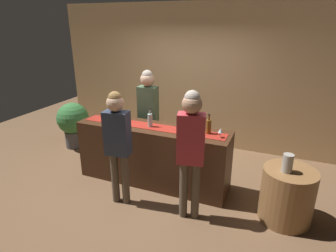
{
  "coord_description": "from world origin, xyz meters",
  "views": [
    {
      "loc": [
        1.83,
        -3.73,
        2.51
      ],
      "look_at": [
        0.27,
        0.0,
        1.02
      ],
      "focal_mm": 30.31,
      "sensor_mm": 36.0,
      "label": 1
    }
  ],
  "objects_px": {
    "bartender": "(148,107)",
    "round_side_table": "(287,195)",
    "wine_bottle_clear": "(150,120)",
    "wine_glass_mid_counter": "(221,131)",
    "customer_sipping": "(191,142)",
    "wine_bottle_amber": "(209,127)",
    "potted_plant_tall": "(73,122)",
    "wine_glass_near_customer": "(105,115)",
    "customer_browsing": "(117,137)",
    "vase_on_side_table": "(288,163)"
  },
  "relations": [
    {
      "from": "wine_bottle_clear",
      "to": "vase_on_side_table",
      "type": "xyz_separation_m",
      "value": [
        2.02,
        -0.24,
        -0.23
      ]
    },
    {
      "from": "wine_bottle_clear",
      "to": "wine_glass_mid_counter",
      "type": "relative_size",
      "value": 2.1
    },
    {
      "from": "wine_glass_mid_counter",
      "to": "customer_browsing",
      "type": "relative_size",
      "value": 0.09
    },
    {
      "from": "customer_sipping",
      "to": "customer_browsing",
      "type": "distance_m",
      "value": 1.04
    },
    {
      "from": "wine_glass_mid_counter",
      "to": "potted_plant_tall",
      "type": "height_order",
      "value": "wine_glass_mid_counter"
    },
    {
      "from": "wine_glass_near_customer",
      "to": "bartender",
      "type": "height_order",
      "value": "bartender"
    },
    {
      "from": "wine_glass_near_customer",
      "to": "bartender",
      "type": "bearing_deg",
      "value": 54.86
    },
    {
      "from": "wine_glass_mid_counter",
      "to": "wine_glass_near_customer",
      "type": "bearing_deg",
      "value": -178.94
    },
    {
      "from": "wine_bottle_clear",
      "to": "customer_browsing",
      "type": "relative_size",
      "value": 0.18
    },
    {
      "from": "customer_browsing",
      "to": "potted_plant_tall",
      "type": "distance_m",
      "value": 2.43
    },
    {
      "from": "round_side_table",
      "to": "wine_bottle_amber",
      "type": "bearing_deg",
      "value": 168.33
    },
    {
      "from": "wine_glass_mid_counter",
      "to": "customer_sipping",
      "type": "relative_size",
      "value": 0.08
    },
    {
      "from": "wine_bottle_amber",
      "to": "customer_browsing",
      "type": "relative_size",
      "value": 0.18
    },
    {
      "from": "wine_glass_near_customer",
      "to": "wine_bottle_clear",
      "type": "bearing_deg",
      "value": 3.97
    },
    {
      "from": "wine_bottle_amber",
      "to": "customer_browsing",
      "type": "xyz_separation_m",
      "value": [
        -1.08,
        -0.75,
        -0.06
      ]
    },
    {
      "from": "wine_bottle_amber",
      "to": "customer_browsing",
      "type": "distance_m",
      "value": 1.31
    },
    {
      "from": "bartender",
      "to": "customer_sipping",
      "type": "height_order",
      "value": "customer_sipping"
    },
    {
      "from": "round_side_table",
      "to": "potted_plant_tall",
      "type": "xyz_separation_m",
      "value": [
        -4.2,
        0.84,
        0.18
      ]
    },
    {
      "from": "vase_on_side_table",
      "to": "potted_plant_tall",
      "type": "xyz_separation_m",
      "value": [
        -4.14,
        0.9,
        -0.31
      ]
    },
    {
      "from": "wine_bottle_amber",
      "to": "bartender",
      "type": "relative_size",
      "value": 0.17
    },
    {
      "from": "bartender",
      "to": "round_side_table",
      "type": "distance_m",
      "value": 2.63
    },
    {
      "from": "wine_glass_near_customer",
      "to": "vase_on_side_table",
      "type": "distance_m",
      "value": 2.82
    },
    {
      "from": "round_side_table",
      "to": "customer_browsing",
      "type": "bearing_deg",
      "value": -167.19
    },
    {
      "from": "wine_bottle_clear",
      "to": "vase_on_side_table",
      "type": "distance_m",
      "value": 2.04
    },
    {
      "from": "wine_bottle_clear",
      "to": "wine_bottle_amber",
      "type": "bearing_deg",
      "value": 4.0
    },
    {
      "from": "wine_bottle_clear",
      "to": "round_side_table",
      "type": "distance_m",
      "value": 2.2
    },
    {
      "from": "wine_glass_mid_counter",
      "to": "potted_plant_tall",
      "type": "relative_size",
      "value": 0.15
    },
    {
      "from": "customer_browsing",
      "to": "vase_on_side_table",
      "type": "relative_size",
      "value": 6.97
    },
    {
      "from": "wine_bottle_clear",
      "to": "vase_on_side_table",
      "type": "bearing_deg",
      "value": -6.69
    },
    {
      "from": "vase_on_side_table",
      "to": "round_side_table",
      "type": "bearing_deg",
      "value": 47.04
    },
    {
      "from": "customer_browsing",
      "to": "potted_plant_tall",
      "type": "relative_size",
      "value": 1.75
    },
    {
      "from": "round_side_table",
      "to": "wine_glass_mid_counter",
      "type": "bearing_deg",
      "value": 170.83
    },
    {
      "from": "wine_glass_near_customer",
      "to": "wine_glass_mid_counter",
      "type": "bearing_deg",
      "value": 1.06
    },
    {
      "from": "wine_bottle_clear",
      "to": "wine_glass_near_customer",
      "type": "distance_m",
      "value": 0.79
    },
    {
      "from": "bartender",
      "to": "customer_browsing",
      "type": "distance_m",
      "value": 1.29
    },
    {
      "from": "customer_sipping",
      "to": "customer_browsing",
      "type": "xyz_separation_m",
      "value": [
        -1.03,
        -0.07,
        -0.07
      ]
    },
    {
      "from": "vase_on_side_table",
      "to": "potted_plant_tall",
      "type": "distance_m",
      "value": 4.25
    },
    {
      "from": "wine_bottle_clear",
      "to": "potted_plant_tall",
      "type": "distance_m",
      "value": 2.29
    },
    {
      "from": "wine_bottle_clear",
      "to": "customer_sipping",
      "type": "height_order",
      "value": "customer_sipping"
    },
    {
      "from": "bartender",
      "to": "customer_sipping",
      "type": "distance_m",
      "value": 1.71
    },
    {
      "from": "bartender",
      "to": "round_side_table",
      "type": "height_order",
      "value": "bartender"
    },
    {
      "from": "round_side_table",
      "to": "bartender",
      "type": "bearing_deg",
      "value": 162.22
    },
    {
      "from": "customer_sipping",
      "to": "wine_bottle_clear",
      "type": "bearing_deg",
      "value": 131.99
    },
    {
      "from": "wine_bottle_clear",
      "to": "potted_plant_tall",
      "type": "xyz_separation_m",
      "value": [
        -2.13,
        0.66,
        -0.53
      ]
    },
    {
      "from": "bartender",
      "to": "potted_plant_tall",
      "type": "relative_size",
      "value": 1.83
    },
    {
      "from": "wine_bottle_clear",
      "to": "wine_glass_mid_counter",
      "type": "bearing_deg",
      "value": -1.02
    },
    {
      "from": "wine_bottle_clear",
      "to": "wine_glass_near_customer",
      "type": "bearing_deg",
      "value": -176.03
    },
    {
      "from": "round_side_table",
      "to": "potted_plant_tall",
      "type": "distance_m",
      "value": 4.29
    },
    {
      "from": "round_side_table",
      "to": "wine_bottle_clear",
      "type": "bearing_deg",
      "value": 175.16
    },
    {
      "from": "wine_bottle_clear",
      "to": "customer_sipping",
      "type": "xyz_separation_m",
      "value": [
        0.87,
        -0.62,
        0.02
      ]
    }
  ]
}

